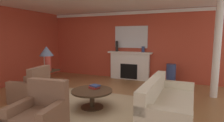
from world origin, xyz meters
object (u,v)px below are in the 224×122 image
at_px(armchair_near_window, 31,90).
at_px(vase_mantel_right, 143,49).
at_px(armchair_facing_fireplace, 40,118).
at_px(fireplace, 130,66).
at_px(vase_on_side_table, 48,64).
at_px(coffee_table, 92,95).
at_px(mantel_mirror, 131,37).
at_px(table_lamp, 47,53).
at_px(side_table, 48,79).
at_px(vase_mantel_left, 117,46).
at_px(vase_tall_corner, 171,75).
at_px(sofa, 167,106).

bearing_deg(armchair_near_window, vase_mantel_right, 56.13).
distance_m(armchair_facing_fireplace, vase_mantel_right, 4.81).
xyz_separation_m(fireplace, vase_on_side_table, (-1.77, -2.74, 0.39)).
xyz_separation_m(fireplace, coffee_table, (0.04, -3.27, -0.21)).
distance_m(armchair_near_window, armchair_facing_fireplace, 1.95).
height_order(mantel_mirror, armchair_facing_fireplace, mantel_mirror).
bearing_deg(mantel_mirror, table_lamp, -124.97).
distance_m(side_table, vase_mantel_right, 3.66).
relative_size(vase_mantel_left, vase_on_side_table, 0.96).
bearing_deg(vase_tall_corner, armchair_near_window, -136.93).
xyz_separation_m(sofa, armchair_near_window, (-3.55, -0.21, 0.01)).
distance_m(mantel_mirror, vase_mantel_left, 0.69).
relative_size(fireplace, armchair_near_window, 1.89).
bearing_deg(side_table, armchair_facing_fireplace, -51.05).
bearing_deg(side_table, vase_on_side_table, -38.66).
relative_size(vase_tall_corner, vase_mantel_left, 1.78).
xyz_separation_m(table_lamp, vase_mantel_right, (2.47, 2.57, 0.03)).
bearing_deg(vase_on_side_table, mantel_mirror, 58.30).
xyz_separation_m(armchair_facing_fireplace, table_lamp, (-1.69, 2.08, 0.92)).
relative_size(table_lamp, vase_on_side_table, 1.65).
bearing_deg(sofa, vase_mantel_right, 111.52).
xyz_separation_m(mantel_mirror, table_lamp, (-1.92, -2.74, -0.51)).
distance_m(armchair_near_window, coffee_table, 1.79).
bearing_deg(armchair_near_window, mantel_mirror, 64.09).
height_order(armchair_near_window, vase_on_side_table, vase_on_side_table).
height_order(coffee_table, side_table, side_table).
height_order(sofa, vase_mantel_right, vase_mantel_right).
bearing_deg(mantel_mirror, fireplace, -90.00).
xyz_separation_m(armchair_facing_fireplace, vase_mantel_right, (0.78, 4.65, 0.95)).
xyz_separation_m(side_table, vase_mantel_right, (2.47, 2.57, 0.85)).
relative_size(fireplace, vase_mantel_left, 4.15).
relative_size(sofa, vase_tall_corner, 2.77).
height_order(coffee_table, table_lamp, table_lamp).
height_order(vase_mantel_left, vase_mantel_right, vase_mantel_left).
height_order(mantel_mirror, coffee_table, mantel_mirror).
bearing_deg(vase_tall_corner, table_lamp, -146.91).
xyz_separation_m(armchair_near_window, table_lamp, (-0.18, 0.84, 0.92)).
relative_size(fireplace, table_lamp, 2.40).
relative_size(armchair_facing_fireplace, coffee_table, 0.95).
distance_m(mantel_mirror, side_table, 3.60).
bearing_deg(sofa, armchair_facing_fireplace, -144.57).
bearing_deg(fireplace, side_table, -126.19).
distance_m(armchair_facing_fireplace, side_table, 2.68).
distance_m(coffee_table, table_lamp, 2.24).
height_order(side_table, vase_mantel_right, vase_mantel_right).
height_order(vase_mantel_left, vase_on_side_table, vase_mantel_left).
bearing_deg(armchair_near_window, table_lamp, 101.73).
bearing_deg(mantel_mirror, armchair_near_window, -115.91).
bearing_deg(armchair_facing_fireplace, coffee_table, 79.46).
bearing_deg(table_lamp, vase_on_side_table, -38.66).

